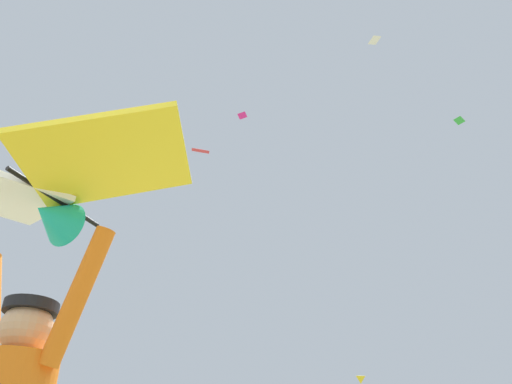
{
  "coord_description": "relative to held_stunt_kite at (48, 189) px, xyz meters",
  "views": [
    {
      "loc": [
        2.34,
        -1.44,
        0.84
      ],
      "look_at": [
        0.23,
        1.67,
        3.11
      ],
      "focal_mm": 35.93,
      "sensor_mm": 36.0,
      "label": 1
    }
  ],
  "objects": [
    {
      "name": "held_stunt_kite",
      "position": [
        0.0,
        0.0,
        0.0
      ],
      "size": [
        1.68,
        1.0,
        0.39
      ],
      "color": "black"
    },
    {
      "name": "distant_kite_white_high_left",
      "position": [
        -2.35,
        14.44,
        15.65
      ],
      "size": [
        0.56,
        0.55,
        0.27
      ],
      "color": "white"
    },
    {
      "name": "distant_kite_green_mid_right",
      "position": [
        -1.41,
        26.74,
        19.07
      ],
      "size": [
        0.7,
        0.66,
        0.33
      ],
      "color": "green"
    },
    {
      "name": "distant_kite_magenta_far_center",
      "position": [
        -11.89,
        17.97,
        18.33
      ],
      "size": [
        0.64,
        0.65,
        0.17
      ],
      "color": "#DB2393"
    },
    {
      "name": "distant_kite_yellow_overhead_distant",
      "position": [
        -12.1,
        32.21,
        5.54
      ],
      "size": [
        0.78,
        0.77,
        1.54
      ],
      "color": "yellow"
    },
    {
      "name": "distant_kite_red_low_left",
      "position": [
        -11.36,
        13.89,
        13.14
      ],
      "size": [
        0.89,
        0.87,
        0.6
      ],
      "color": "red"
    }
  ]
}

